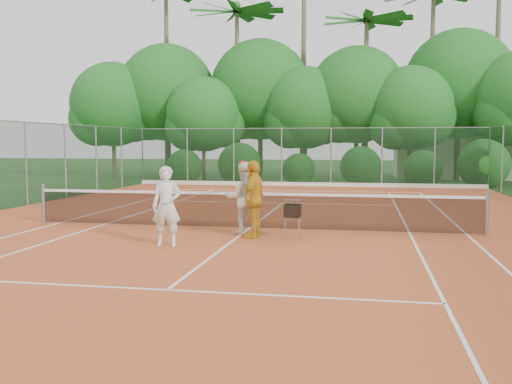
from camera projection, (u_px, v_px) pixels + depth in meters
ground at (249, 229)px, 15.05m from camera, size 120.00×120.00×0.00m
clay_court at (249, 229)px, 15.05m from camera, size 18.00×36.00×0.02m
club_building at (459, 155)px, 36.75m from camera, size 8.00×5.00×3.00m
tennis_net at (249, 209)px, 15.01m from camera, size 11.97×0.10×1.10m
player_white at (167, 206)px, 12.48m from camera, size 0.70×0.51×1.76m
player_center_grp at (243, 198)px, 14.13m from camera, size 1.04×0.91×1.82m
player_yellow at (254, 199)px, 13.54m from camera, size 0.60×1.14×1.85m
ball_hopper at (292, 211)px, 13.41m from camera, size 0.36×0.36×0.82m
stray_ball_a at (214, 190)px, 27.06m from camera, size 0.07×0.07×0.07m
stray_ball_b at (245, 193)px, 25.18m from camera, size 0.07×0.07×0.07m
stray_ball_c at (331, 195)px, 24.43m from camera, size 0.07×0.07×0.07m
court_markings at (249, 228)px, 15.05m from camera, size 11.03×23.83×0.01m
fence_back at (306, 157)px, 29.60m from camera, size 18.07×0.07×3.00m
tropical_treeline at (339, 95)px, 34.14m from camera, size 32.10×8.49×15.03m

